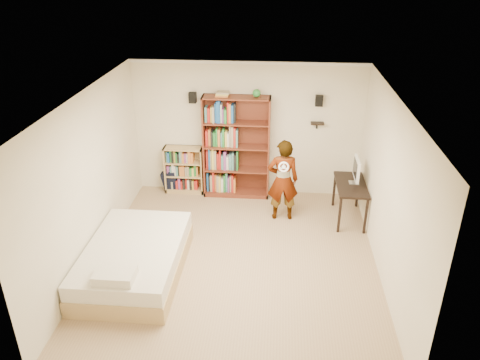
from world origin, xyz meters
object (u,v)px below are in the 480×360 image
object	(u,v)px
daybed	(134,256)
person	(283,180)
tall_bookshelf	(236,148)
computer_desk	(349,201)
low_bookshelf	(184,170)

from	to	relation	value
daybed	person	distance (m)	2.98
tall_bookshelf	daybed	distance (m)	3.15
tall_bookshelf	computer_desk	xyz separation A→B (m)	(2.17, -0.80, -0.67)
computer_desk	person	world-z (taller)	person
computer_desk	low_bookshelf	bearing A→B (deg)	165.43
person	daybed	bearing A→B (deg)	34.80
low_bookshelf	computer_desk	distance (m)	3.36
tall_bookshelf	computer_desk	bearing A→B (deg)	-20.30
computer_desk	person	size ratio (longest dim) A/B	0.68
low_bookshelf	computer_desk	xyz separation A→B (m)	(3.25, -0.84, -0.13)
tall_bookshelf	computer_desk	distance (m)	2.40
tall_bookshelf	daybed	size ratio (longest dim) A/B	0.95
tall_bookshelf	person	world-z (taller)	tall_bookshelf
tall_bookshelf	low_bookshelf	size ratio (longest dim) A/B	2.11
tall_bookshelf	person	xyz separation A→B (m)	(0.93, -0.87, -0.25)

